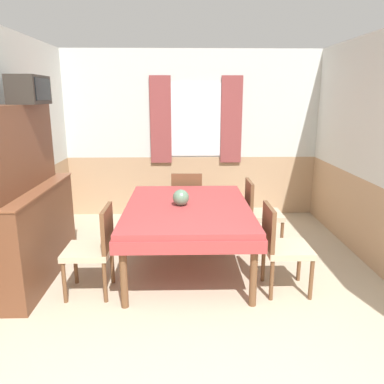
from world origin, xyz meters
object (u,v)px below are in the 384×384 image
at_px(chair_right_near, 281,245).
at_px(tv, 29,90).
at_px(chair_right_far, 259,211).
at_px(chair_left_near, 94,246).
at_px(sideboard, 27,210).
at_px(vase, 181,198).
at_px(chair_head_window, 187,199).
at_px(dining_table, 188,214).

distance_m(chair_right_near, tv, 2.97).
distance_m(chair_right_far, chair_right_near, 1.09).
xyz_separation_m(chair_left_near, tv, (-0.69, 0.57, 1.48)).
bearing_deg(chair_right_near, sideboard, -97.33).
bearing_deg(chair_left_near, tv, 50.74).
relative_size(chair_right_far, vase, 4.94).
xyz_separation_m(chair_right_near, vase, (-0.99, 0.54, 0.34)).
relative_size(chair_right_near, chair_head_window, 1.00).
bearing_deg(chair_right_far, tv, -78.14).
distance_m(dining_table, vase, 0.20).
xyz_separation_m(chair_right_near, sideboard, (-2.58, 0.33, 0.28)).
bearing_deg(dining_table, chair_right_near, -30.91).
bearing_deg(chair_right_near, chair_left_near, -90.00).
bearing_deg(chair_right_far, chair_right_near, 0.00).
bearing_deg(chair_left_near, chair_right_far, -59.09).
xyz_separation_m(chair_left_near, chair_right_near, (1.83, 0.00, 0.00)).
relative_size(dining_table, vase, 10.35).
bearing_deg(chair_left_near, dining_table, -59.09).
bearing_deg(chair_right_near, chair_head_window, -151.71).
bearing_deg(vase, sideboard, -172.53).
bearing_deg(vase, tv, 179.05).
height_order(sideboard, tv, tv).
xyz_separation_m(chair_right_near, tv, (-2.52, 0.57, 1.48)).
bearing_deg(dining_table, sideboard, -172.61).
xyz_separation_m(chair_right_far, tv, (-2.52, -0.53, 1.48)).
distance_m(chair_head_window, tv, 2.46).
distance_m(chair_right_far, vase, 1.18).
relative_size(dining_table, chair_left_near, 2.10).
relative_size(dining_table, chair_right_far, 2.10).
xyz_separation_m(sideboard, tv, (0.06, 0.23, 1.20)).
bearing_deg(chair_head_window, tv, -144.80).
height_order(sideboard, vase, sideboard).
bearing_deg(chair_head_window, chair_left_near, -118.29).
distance_m(chair_left_near, sideboard, 0.86).
bearing_deg(chair_right_far, sideboard, -73.51).
relative_size(chair_right_far, chair_right_near, 1.00).
height_order(dining_table, sideboard, sideboard).
bearing_deg(chair_right_near, vase, -118.68).
xyz_separation_m(dining_table, chair_right_far, (0.91, 0.55, -0.15)).
relative_size(chair_head_window, tv, 1.77).
height_order(dining_table, chair_right_far, chair_right_far).
bearing_deg(chair_head_window, sideboard, -140.59).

